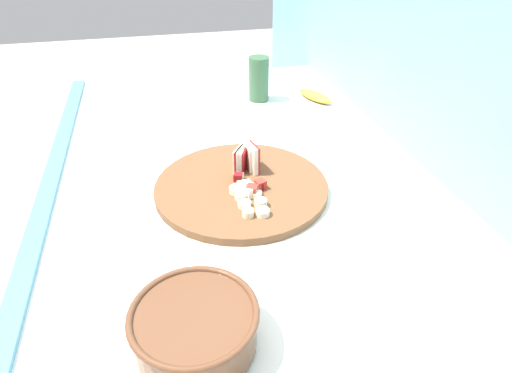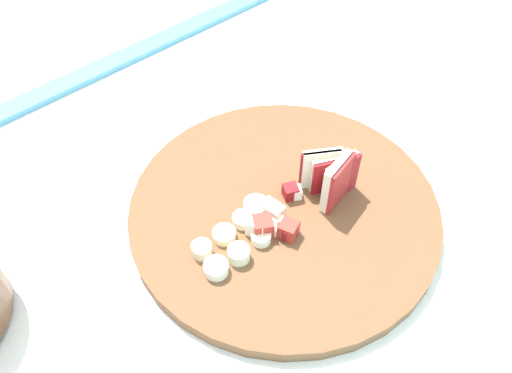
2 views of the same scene
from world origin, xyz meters
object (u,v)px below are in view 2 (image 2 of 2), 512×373
at_px(cutting_board, 284,209).
at_px(apple_dice_pile, 273,218).
at_px(apple_wedge_fan, 333,176).
at_px(banana_slice_rows, 240,236).

height_order(cutting_board, apple_dice_pile, apple_dice_pile).
xyz_separation_m(apple_wedge_fan, banana_slice_rows, (0.13, -0.02, -0.02)).
bearing_deg(apple_wedge_fan, apple_dice_pile, -9.10).
relative_size(cutting_board, banana_slice_rows, 3.17).
distance_m(cutting_board, apple_dice_pile, 0.04).
distance_m(apple_dice_pile, banana_slice_rows, 0.04).
distance_m(cutting_board, banana_slice_rows, 0.07).
height_order(apple_dice_pile, banana_slice_rows, apple_dice_pile).
xyz_separation_m(apple_dice_pile, banana_slice_rows, (0.04, -0.01, -0.00)).
distance_m(cutting_board, apple_wedge_fan, 0.07).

